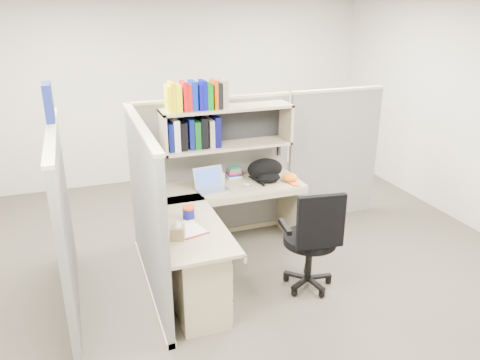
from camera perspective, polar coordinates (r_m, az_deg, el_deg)
name	(u,v)px	position (r m, az deg, el deg)	size (l,w,h in m)	color
ground	(241,272)	(4.87, 0.06, -11.10)	(6.00, 6.00, 0.00)	#3C382E
room_shell	(241,116)	(4.24, 0.07, 7.78)	(6.00, 6.00, 6.00)	beige
cubicle	(191,178)	(4.77, -5.94, 0.21)	(3.79, 1.84, 1.95)	#5F5F5A
desk	(209,254)	(4.31, -3.80, -9.00)	(1.74, 1.75, 0.73)	tan
laptop	(212,180)	(4.88, -3.41, 0.02)	(0.33, 0.33, 0.23)	#B5B5B9
backpack	(267,170)	(5.15, 3.28, 1.18)	(0.40, 0.31, 0.24)	black
orange_cap	(290,177)	(5.17, 6.08, 0.33)	(0.17, 0.19, 0.09)	orange
snack_canister	(189,212)	(4.30, -6.29, -3.90)	(0.12, 0.12, 0.11)	navy
tissue_box	(177,229)	(3.93, -7.64, -5.95)	(0.11, 0.11, 0.18)	olive
mouse	(246,185)	(5.02, 0.78, -0.57)	(0.08, 0.06, 0.03)	#8EA8C9
paper_cup	(221,178)	(5.10, -2.27, 0.25)	(0.08, 0.08, 0.11)	white
book_stack	(233,171)	(5.30, -0.83, 1.07)	(0.16, 0.22, 0.11)	gray
loose_paper	(189,229)	(4.12, -6.23, -5.91)	(0.22, 0.29, 0.00)	white
task_chair	(311,255)	(4.47, 8.63, -9.02)	(0.57, 0.53, 1.05)	black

